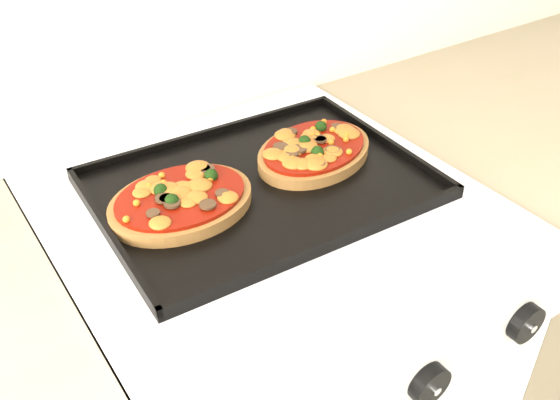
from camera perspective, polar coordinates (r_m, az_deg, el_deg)
control_panel at (r=0.76m, az=12.43°, el=-15.12°), size 0.60×0.02×0.09m
knob_center at (r=0.75m, az=13.50°, el=-16.04°), size 0.05×0.02×0.05m
knob_right at (r=0.85m, az=21.52°, el=-10.42°), size 0.05×0.02×0.05m
baking_tray at (r=0.92m, az=-1.74°, el=1.58°), size 0.49×0.37×0.02m
pizza_left at (r=0.87m, az=-9.05°, el=0.08°), size 0.21×0.17×0.03m
pizza_right at (r=0.98m, az=3.14°, el=4.63°), size 0.24×0.20×0.03m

